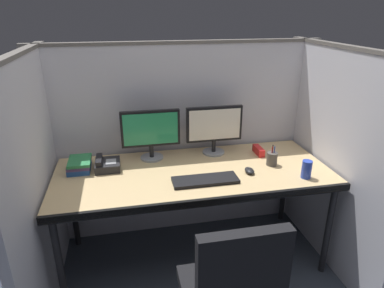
# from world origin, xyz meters

# --- Properties ---
(ground_plane) EXTENTS (8.00, 8.00, 0.00)m
(ground_plane) POSITION_xyz_m (0.00, 0.00, 0.00)
(ground_plane) COLOR #383F4C
(cubicle_partition_rear) EXTENTS (2.21, 0.06, 1.57)m
(cubicle_partition_rear) POSITION_xyz_m (0.00, 0.74, 0.79)
(cubicle_partition_rear) COLOR silver
(cubicle_partition_rear) RESTS_ON ground
(cubicle_partition_left) EXTENTS (0.06, 1.41, 1.57)m
(cubicle_partition_left) POSITION_xyz_m (-0.99, 0.20, 0.79)
(cubicle_partition_left) COLOR silver
(cubicle_partition_left) RESTS_ON ground
(cubicle_partition_right) EXTENTS (0.06, 1.41, 1.57)m
(cubicle_partition_right) POSITION_xyz_m (0.99, 0.20, 0.79)
(cubicle_partition_right) COLOR silver
(cubicle_partition_right) RESTS_ON ground
(desk) EXTENTS (1.90, 0.80, 0.74)m
(desk) POSITION_xyz_m (0.00, 0.29, 0.69)
(desk) COLOR tan
(desk) RESTS_ON ground
(monitor_left) EXTENTS (0.43, 0.17, 0.37)m
(monitor_left) POSITION_xyz_m (-0.26, 0.57, 0.96)
(monitor_left) COLOR gray
(monitor_left) RESTS_ON desk
(monitor_right) EXTENTS (0.43, 0.17, 0.37)m
(monitor_right) POSITION_xyz_m (0.22, 0.57, 0.96)
(monitor_right) COLOR gray
(monitor_right) RESTS_ON desk
(keyboard_main) EXTENTS (0.43, 0.15, 0.02)m
(keyboard_main) POSITION_xyz_m (0.04, 0.13, 0.75)
(keyboard_main) COLOR black
(keyboard_main) RESTS_ON desk
(computer_mouse) EXTENTS (0.06, 0.10, 0.04)m
(computer_mouse) POSITION_xyz_m (0.37, 0.19, 0.76)
(computer_mouse) COLOR black
(computer_mouse) RESTS_ON desk
(book_stack) EXTENTS (0.16, 0.22, 0.08)m
(book_stack) POSITION_xyz_m (-0.77, 0.47, 0.78)
(book_stack) COLOR #1E478C
(book_stack) RESTS_ON desk
(soda_can) EXTENTS (0.07, 0.07, 0.12)m
(soda_can) POSITION_xyz_m (0.71, 0.05, 0.80)
(soda_can) COLOR #263FB2
(soda_can) RESTS_ON desk
(desk_phone) EXTENTS (0.17, 0.19, 0.09)m
(desk_phone) POSITION_xyz_m (-0.59, 0.45, 0.77)
(desk_phone) COLOR black
(desk_phone) RESTS_ON desk
(red_stapler) EXTENTS (0.04, 0.15, 0.06)m
(red_stapler) POSITION_xyz_m (0.55, 0.48, 0.77)
(red_stapler) COLOR red
(red_stapler) RESTS_ON desk
(pen_cup) EXTENTS (0.08, 0.08, 0.15)m
(pen_cup) POSITION_xyz_m (0.57, 0.28, 0.79)
(pen_cup) COLOR #4C4742
(pen_cup) RESTS_ON desk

